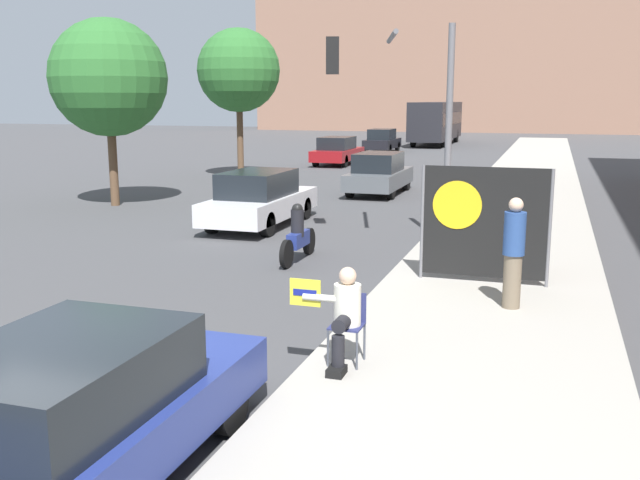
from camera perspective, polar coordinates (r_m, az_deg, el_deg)
ground_plane at (r=7.69m, az=-22.15°, el=-16.25°), size 160.00×160.00×0.00m
sidewalk_curb at (r=20.41m, az=15.33°, el=1.34°), size 3.93×90.00×0.17m
seated_protester at (r=8.86m, az=1.92°, el=-5.86°), size 0.93×0.77×1.23m
jogger_on_sidewalk at (r=11.61m, az=15.23°, el=-0.93°), size 0.34×0.34×1.77m
pedestrian_behind at (r=14.26m, az=16.48°, el=1.25°), size 0.34×0.34×1.79m
protest_banner at (r=13.09m, az=12.93°, el=1.39°), size 2.30×0.06×2.10m
traffic_light_pole at (r=17.08m, az=6.59°, el=11.52°), size 2.90×2.67×4.98m
parked_car_curbside at (r=6.81m, az=-19.13°, el=-13.09°), size 1.83×4.39×1.42m
car_on_road_nearest at (r=19.63m, az=-4.84°, el=3.30°), size 1.76×4.61×1.53m
car_on_road_midblock at (r=26.42m, az=4.74°, el=5.32°), size 1.71×4.34×1.52m
car_on_road_distant at (r=38.25m, az=1.41°, el=7.14°), size 1.78×4.45×1.49m
car_on_road_far_lane at (r=47.73m, az=4.99°, el=7.92°), size 1.71×4.19×1.53m
city_bus_on_road at (r=56.36m, az=9.29°, el=9.44°), size 2.54×10.87×3.23m
motorcycle_on_road at (r=15.31m, az=-1.77°, el=0.29°), size 0.28×2.04×1.27m
street_tree_near_curb at (r=24.25m, az=-16.57°, el=12.32°), size 3.74×3.74×5.99m
street_tree_midblock at (r=31.96m, az=-6.52°, el=13.31°), size 3.60×3.60×6.48m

